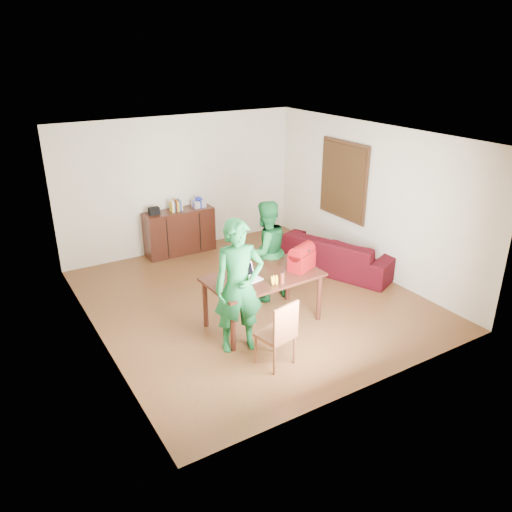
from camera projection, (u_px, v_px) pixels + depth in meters
room at (248, 223)px, 7.96m from camera, size 5.20×5.70×2.90m
table at (263, 282)px, 7.37m from camera, size 1.73×1.03×0.79m
chair at (276, 346)px, 6.55m from camera, size 0.50×0.49×0.95m
person_near at (239, 287)px, 6.66m from camera, size 0.78×0.61×1.89m
person_far at (265, 251)px, 8.08m from camera, size 0.84×0.67×1.68m
laptop at (251, 277)px, 7.17m from camera, size 0.33×0.25×0.21m
bananas at (274, 283)px, 7.03m from camera, size 0.17×0.12×0.06m
bottle at (282, 277)px, 7.06m from camera, size 0.07×0.07×0.18m
red_bag at (302, 259)px, 7.49m from camera, size 0.48×0.39×0.31m
sofa at (335, 253)px, 9.34m from camera, size 1.72×2.45×0.67m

